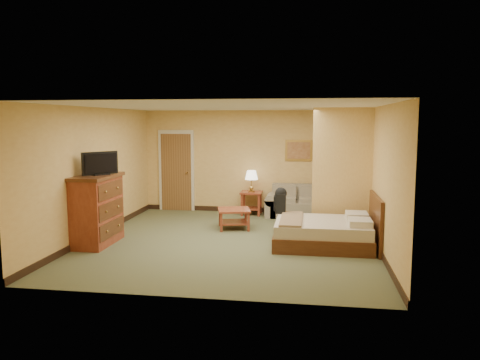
% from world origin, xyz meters
% --- Properties ---
extents(floor, '(6.00, 6.00, 0.00)m').
position_xyz_m(floor, '(0.00, 0.00, 0.00)').
color(floor, '#535839').
rests_on(floor, ground).
extents(ceiling, '(6.00, 6.00, 0.00)m').
position_xyz_m(ceiling, '(0.00, 0.00, 2.60)').
color(ceiling, white).
rests_on(ceiling, back_wall).
extents(back_wall, '(5.50, 0.02, 2.60)m').
position_xyz_m(back_wall, '(0.00, 3.00, 1.30)').
color(back_wall, '#DCAD5D').
rests_on(back_wall, floor).
extents(left_wall, '(0.02, 6.00, 2.60)m').
position_xyz_m(left_wall, '(-2.75, 0.00, 1.30)').
color(left_wall, '#DCAD5D').
rests_on(left_wall, floor).
extents(right_wall, '(0.02, 6.00, 2.60)m').
position_xyz_m(right_wall, '(2.75, 0.00, 1.30)').
color(right_wall, '#DCAD5D').
rests_on(right_wall, floor).
extents(partition, '(1.20, 0.15, 2.60)m').
position_xyz_m(partition, '(2.15, 0.93, 1.30)').
color(partition, '#DCAD5D').
rests_on(partition, floor).
extents(door, '(0.94, 0.16, 2.10)m').
position_xyz_m(door, '(-1.95, 2.96, 1.03)').
color(door, beige).
rests_on(door, floor).
extents(baseboard, '(5.50, 0.02, 0.12)m').
position_xyz_m(baseboard, '(0.00, 2.99, 0.06)').
color(baseboard, black).
rests_on(baseboard, floor).
extents(loveseat, '(1.55, 0.72, 0.79)m').
position_xyz_m(loveseat, '(1.21, 2.57, 0.26)').
color(loveseat, gray).
rests_on(loveseat, floor).
extents(side_table, '(0.53, 0.53, 0.58)m').
position_xyz_m(side_table, '(0.06, 2.65, 0.38)').
color(side_table, maroon).
rests_on(side_table, floor).
extents(table_lamp, '(0.32, 0.32, 0.53)m').
position_xyz_m(table_lamp, '(0.06, 2.65, 0.98)').
color(table_lamp, '#AC873F').
rests_on(table_lamp, side_table).
extents(coffee_table, '(0.82, 0.82, 0.43)m').
position_xyz_m(coffee_table, '(-0.12, 1.06, 0.31)').
color(coffee_table, maroon).
rests_on(coffee_table, floor).
extents(wall_picture, '(0.68, 0.04, 0.53)m').
position_xyz_m(wall_picture, '(1.21, 2.97, 1.60)').
color(wall_picture, '#B78E3F').
rests_on(wall_picture, back_wall).
extents(dresser, '(0.65, 1.24, 1.33)m').
position_xyz_m(dresser, '(-2.48, -0.60, 0.67)').
color(dresser, maroon).
rests_on(dresser, floor).
extents(tv, '(0.47, 0.60, 0.44)m').
position_xyz_m(tv, '(-2.38, -0.60, 1.53)').
color(tv, black).
rests_on(tv, dresser).
extents(bed, '(1.88, 1.51, 0.98)m').
position_xyz_m(bed, '(1.83, -0.10, 0.27)').
color(bed, '#452110').
rests_on(bed, floor).
extents(backpack, '(0.24, 0.31, 0.52)m').
position_xyz_m(backpack, '(0.93, 0.57, 0.75)').
color(backpack, black).
rests_on(backpack, bed).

